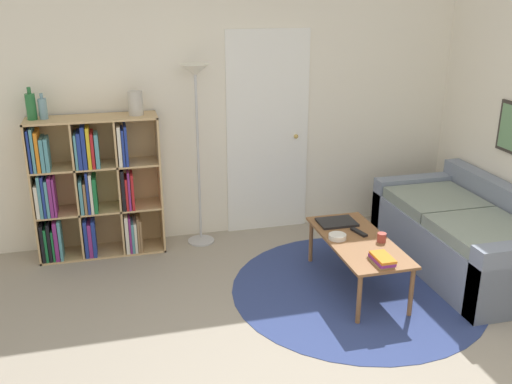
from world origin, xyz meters
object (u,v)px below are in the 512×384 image
bottle_left (31,106)px  bottle_middle (43,108)px  couch (470,237)px  coffee_table (358,244)px  laptop (337,222)px  vase_on_shelf (135,103)px  bookshelf (91,190)px  bowl (337,237)px  cup (382,238)px  floor_lamp (196,102)px

bottle_left → bottle_middle: bearing=1.1°
couch → coffee_table: 1.12m
laptop → vase_on_shelf: (-1.61, 0.84, 0.96)m
laptop → bottle_middle: (-2.38, 0.87, 0.95)m
bottle_middle → bookshelf: bearing=-4.7°
bowl → bottle_middle: bearing=152.6°
bottle_middle → vase_on_shelf: bearing=-2.0°
bookshelf → coffee_table: bookshelf is taller
cup → bottle_left: 3.13m
laptop → bottle_left: 2.80m
laptop → floor_lamp: bearing=141.9°
bookshelf → bowl: size_ratio=8.95×
bookshelf → bowl: (1.94, -1.15, -0.18)m
bottle_left → bottle_middle: 0.10m
floor_lamp → bottle_left: size_ratio=6.18×
floor_lamp → bottle_left: (-1.41, 0.03, 0.02)m
bookshelf → laptop: (2.06, -0.84, -0.19)m
bowl → vase_on_shelf: (-1.49, 1.15, 0.95)m
cup → bottle_middle: size_ratio=0.34×
bookshelf → couch: size_ratio=0.73×
laptop → bowl: (-0.12, -0.31, 0.01)m
laptop → cup: (0.20, -0.45, 0.03)m
bottle_middle → vase_on_shelf: bottle_middle is taller
bowl → vase_on_shelf: vase_on_shelf is taller
coffee_table → laptop: laptop is taller
cup → bottle_left: bearing=153.9°
bottle_left → vase_on_shelf: bearing=-1.7°
laptop → bowl: 0.33m
bowl → bottle_middle: bottle_middle is taller
bookshelf → vase_on_shelf: 0.89m
couch → cup: (-0.95, -0.18, 0.18)m
couch → bowl: (-1.27, -0.04, 0.16)m
floor_lamp → laptop: (1.07, -0.84, -0.95)m
bookshelf → coffee_table: bearing=-29.9°
coffee_table → bowl: bowl is taller
floor_lamp → bowl: (0.95, -1.14, -0.94)m
bookshelf → floor_lamp: bearing=-0.2°
bookshelf → couch: bearing=-19.0°
floor_lamp → coffee_table: (1.11, -1.20, -1.00)m
laptop → vase_on_shelf: vase_on_shelf is taller
couch → vase_on_shelf: vase_on_shelf is taller
bookshelf → coffee_table: (2.10, -1.20, -0.24)m
bookshelf → couch: 3.41m
laptop → bottle_left: (-2.47, 0.86, 0.97)m
cup → vase_on_shelf: (-1.81, 1.29, 0.94)m
cup → bowl: bearing=156.6°
bookshelf → vase_on_shelf: vase_on_shelf is taller
bowl → laptop: bearing=68.8°
bottle_left → coffee_table: bearing=-26.1°
bottle_middle → bowl: bearing=-27.4°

